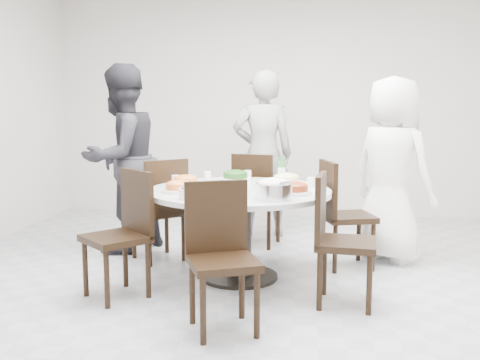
# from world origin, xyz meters

# --- Properties ---
(floor) EXTENTS (6.00, 6.00, 0.01)m
(floor) POSITION_xyz_m (0.00, 0.00, 0.00)
(floor) COLOR #AAABAF
(floor) RESTS_ON ground
(wall_back) EXTENTS (6.00, 0.01, 2.80)m
(wall_back) POSITION_xyz_m (0.00, 3.00, 1.40)
(wall_back) COLOR silver
(wall_back) RESTS_ON ground
(wall_front) EXTENTS (6.00, 0.01, 2.80)m
(wall_front) POSITION_xyz_m (0.00, -3.00, 1.40)
(wall_front) COLOR silver
(wall_front) RESTS_ON ground
(dining_table) EXTENTS (1.50, 1.50, 0.75)m
(dining_table) POSITION_xyz_m (-0.30, 0.28, 0.38)
(dining_table) COLOR silver
(dining_table) RESTS_ON floor
(chair_ne) EXTENTS (0.52, 0.52, 0.95)m
(chair_ne) POSITION_xyz_m (0.61, 0.72, 0.47)
(chair_ne) COLOR black
(chair_ne) RESTS_ON floor
(chair_n) EXTENTS (0.50, 0.50, 0.95)m
(chair_n) POSITION_xyz_m (-0.25, 1.40, 0.47)
(chair_n) COLOR black
(chair_n) RESTS_ON floor
(chair_nw) EXTENTS (0.59, 0.59, 0.95)m
(chair_nw) POSITION_xyz_m (-1.12, 0.74, 0.47)
(chair_nw) COLOR black
(chair_nw) RESTS_ON floor
(chair_sw) EXTENTS (0.59, 0.59, 0.95)m
(chair_sw) POSITION_xyz_m (-1.16, -0.28, 0.47)
(chair_sw) COLOR black
(chair_sw) RESTS_ON floor
(chair_s) EXTENTS (0.55, 0.55, 0.95)m
(chair_s) POSITION_xyz_m (-0.27, -0.81, 0.47)
(chair_s) COLOR black
(chair_s) RESTS_ON floor
(chair_se) EXTENTS (0.47, 0.47, 0.95)m
(chair_se) POSITION_xyz_m (0.54, -0.23, 0.47)
(chair_se) COLOR black
(chair_se) RESTS_ON floor
(diner_right) EXTENTS (0.97, 0.96, 1.69)m
(diner_right) POSITION_xyz_m (1.01, 1.00, 0.84)
(diner_right) COLOR white
(diner_right) RESTS_ON floor
(diner_middle) EXTENTS (0.71, 0.52, 1.79)m
(diner_middle) POSITION_xyz_m (-0.24, 1.82, 0.90)
(diner_middle) COLOR black
(diner_middle) RESTS_ON floor
(diner_left) EXTENTS (1.02, 1.10, 1.82)m
(diner_left) POSITION_xyz_m (-1.55, 1.02, 0.91)
(diner_left) COLOR black
(diner_left) RESTS_ON floor
(dish_greens) EXTENTS (0.28, 0.28, 0.07)m
(dish_greens) POSITION_xyz_m (-0.40, 0.79, 0.79)
(dish_greens) COLOR white
(dish_greens) RESTS_ON dining_table
(dish_pale) EXTENTS (0.28, 0.28, 0.08)m
(dish_pale) POSITION_xyz_m (0.07, 0.62, 0.79)
(dish_pale) COLOR white
(dish_pale) RESTS_ON dining_table
(dish_orange) EXTENTS (0.26, 0.26, 0.07)m
(dish_orange) POSITION_xyz_m (-0.78, 0.41, 0.78)
(dish_orange) COLOR white
(dish_orange) RESTS_ON dining_table
(dish_redbrown) EXTENTS (0.27, 0.27, 0.07)m
(dish_redbrown) POSITION_xyz_m (0.15, 0.10, 0.78)
(dish_redbrown) COLOR white
(dish_redbrown) RESTS_ON dining_table
(dish_tofu) EXTENTS (0.27, 0.27, 0.07)m
(dish_tofu) POSITION_xyz_m (-0.75, 0.08, 0.79)
(dish_tofu) COLOR white
(dish_tofu) RESTS_ON dining_table
(rice_bowl) EXTENTS (0.27, 0.27, 0.12)m
(rice_bowl) POSITION_xyz_m (0.01, -0.14, 0.81)
(rice_bowl) COLOR silver
(rice_bowl) RESTS_ON dining_table
(soup_bowl) EXTENTS (0.25, 0.25, 0.08)m
(soup_bowl) POSITION_xyz_m (-0.57, -0.19, 0.79)
(soup_bowl) COLOR white
(soup_bowl) RESTS_ON dining_table
(beverage_bottle) EXTENTS (0.07, 0.07, 0.23)m
(beverage_bottle) POSITION_xyz_m (0.02, 0.80, 0.87)
(beverage_bottle) COLOR #307838
(beverage_bottle) RESTS_ON dining_table
(tea_cups) EXTENTS (0.07, 0.07, 0.08)m
(tea_cups) POSITION_xyz_m (-0.31, 0.91, 0.79)
(tea_cups) COLOR white
(tea_cups) RESTS_ON dining_table
(chopsticks) EXTENTS (0.24, 0.04, 0.01)m
(chopsticks) POSITION_xyz_m (-0.32, 0.95, 0.76)
(chopsticks) COLOR tan
(chopsticks) RESTS_ON dining_table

